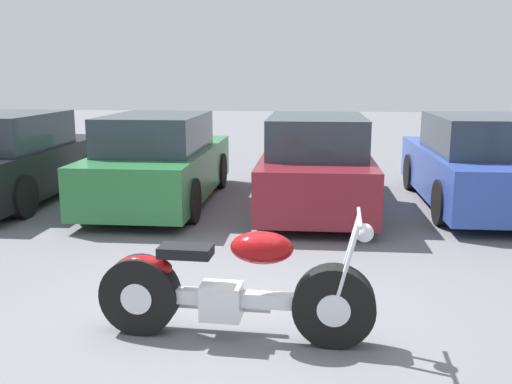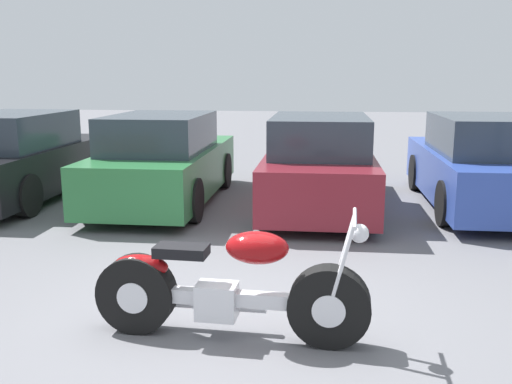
% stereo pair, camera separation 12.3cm
% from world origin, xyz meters
% --- Properties ---
extents(ground_plane, '(60.00, 60.00, 0.00)m').
position_xyz_m(ground_plane, '(0.00, 0.00, 0.00)').
color(ground_plane, slate).
extents(motorcycle, '(2.33, 0.62, 1.10)m').
position_xyz_m(motorcycle, '(-0.01, -0.32, 0.43)').
color(motorcycle, black).
rests_on(motorcycle, ground_plane).
extents(parked_car_black, '(1.78, 4.38, 1.54)m').
position_xyz_m(parked_car_black, '(-4.57, 4.73, 0.71)').
color(parked_car_black, black).
rests_on(parked_car_black, ground_plane).
extents(parked_car_green, '(1.78, 4.38, 1.54)m').
position_xyz_m(parked_car_green, '(-1.93, 4.68, 0.71)').
color(parked_car_green, '#286B38').
rests_on(parked_car_green, ground_plane).
extents(parked_car_maroon, '(1.78, 4.38, 1.54)m').
position_xyz_m(parked_car_maroon, '(0.72, 4.62, 0.71)').
color(parked_car_maroon, maroon).
rests_on(parked_car_maroon, ground_plane).
extents(parked_car_blue, '(1.78, 4.38, 1.54)m').
position_xyz_m(parked_car_blue, '(3.36, 4.91, 0.71)').
color(parked_car_blue, '#2D479E').
rests_on(parked_car_blue, ground_plane).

